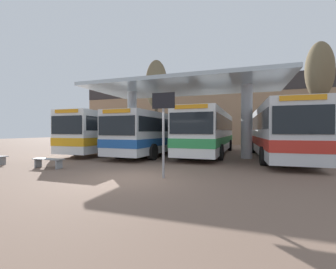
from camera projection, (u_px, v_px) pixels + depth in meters
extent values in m
plane|color=#755B4C|center=(129.00, 178.00, 8.47)|extent=(100.00, 100.00, 0.00)
cube|color=#9E7A5B|center=(213.00, 111.00, 30.46)|extent=(40.00, 0.50, 9.02)
cube|color=#332D2D|center=(213.00, 86.00, 30.41)|extent=(40.00, 0.58, 2.16)
cylinder|color=silver|center=(132.00, 123.00, 17.52)|extent=(0.72, 0.72, 4.86)
cylinder|color=silver|center=(247.00, 121.00, 14.77)|extent=(0.72, 0.72, 4.86)
cube|color=#A8B7C1|center=(185.00, 87.00, 16.11)|extent=(13.46, 6.85, 0.24)
cube|color=white|center=(118.00, 132.00, 19.69)|extent=(2.62, 12.12, 2.85)
cube|color=black|center=(118.00, 125.00, 19.68)|extent=(2.66, 11.64, 0.91)
cube|color=orange|center=(118.00, 139.00, 19.70)|extent=(2.66, 12.16, 0.51)
cube|color=black|center=(66.00, 125.00, 13.92)|extent=(2.32, 0.08, 1.14)
cube|color=orange|center=(66.00, 111.00, 13.90)|extent=(1.76, 0.07, 0.22)
cylinder|color=black|center=(76.00, 149.00, 16.55)|extent=(0.29, 0.99, 0.99)
cylinder|color=black|center=(106.00, 150.00, 15.75)|extent=(0.29, 0.99, 0.99)
cylinder|color=black|center=(124.00, 144.00, 23.26)|extent=(0.29, 0.99, 0.99)
cylinder|color=black|center=(147.00, 144.00, 22.47)|extent=(0.29, 0.99, 0.99)
cube|color=silver|center=(156.00, 132.00, 17.36)|extent=(3.06, 10.72, 2.71)
cube|color=black|center=(156.00, 126.00, 17.35)|extent=(3.08, 10.30, 0.87)
cube|color=#1E519E|center=(156.00, 140.00, 17.37)|extent=(3.11, 10.76, 0.49)
cube|color=black|center=(116.00, 126.00, 12.40)|extent=(2.34, 0.17, 1.08)
cube|color=orange|center=(116.00, 111.00, 12.38)|extent=(1.78, 0.14, 0.22)
cylinder|color=black|center=(118.00, 151.00, 14.79)|extent=(0.33, 1.03, 1.02)
cylinder|color=black|center=(153.00, 152.00, 13.85)|extent=(0.33, 1.03, 1.02)
cylinder|color=black|center=(157.00, 145.00, 20.56)|extent=(0.33, 1.03, 1.02)
cylinder|color=black|center=(184.00, 146.00, 19.61)|extent=(0.33, 1.03, 1.02)
cube|color=white|center=(210.00, 131.00, 17.65)|extent=(2.76, 12.25, 2.91)
cube|color=black|center=(210.00, 124.00, 17.64)|extent=(2.80, 11.77, 0.93)
cube|color=#2D934C|center=(210.00, 140.00, 17.66)|extent=(2.80, 12.30, 0.52)
cube|color=black|center=(191.00, 123.00, 11.87)|extent=(2.37, 0.10, 1.16)
cube|color=orange|center=(191.00, 107.00, 11.86)|extent=(1.80, 0.08, 0.22)
cylinder|color=black|center=(180.00, 151.00, 14.54)|extent=(0.30, 1.00, 1.00)
cylinder|color=black|center=(221.00, 152.00, 13.67)|extent=(0.30, 1.00, 1.00)
cylinder|color=black|center=(202.00, 145.00, 21.27)|extent=(0.30, 1.00, 1.00)
cylinder|color=black|center=(230.00, 145.00, 20.39)|extent=(0.30, 1.00, 1.00)
cube|color=silver|center=(277.00, 131.00, 14.88)|extent=(2.91, 12.00, 2.98)
cube|color=black|center=(277.00, 122.00, 14.88)|extent=(2.94, 11.52, 0.95)
cube|color=red|center=(276.00, 141.00, 14.89)|extent=(2.96, 12.04, 0.54)
cube|color=black|center=(302.00, 120.00, 9.14)|extent=(2.27, 0.15, 1.19)
cube|color=orange|center=(303.00, 98.00, 9.13)|extent=(1.72, 0.12, 0.22)
cylinder|color=black|center=(263.00, 156.00, 11.72)|extent=(0.32, 1.00, 0.99)
cylinder|color=black|center=(317.00, 158.00, 11.01)|extent=(0.32, 1.00, 0.99)
cylinder|color=black|center=(253.00, 147.00, 18.40)|extent=(0.32, 1.00, 0.99)
cylinder|color=black|center=(286.00, 148.00, 17.68)|extent=(0.32, 1.00, 0.99)
cube|color=gray|center=(2.00, 161.00, 11.90)|extent=(0.07, 0.37, 0.42)
cube|color=gray|center=(48.00, 159.00, 10.86)|extent=(1.63, 0.44, 0.04)
cube|color=gray|center=(38.00, 163.00, 11.07)|extent=(0.07, 0.37, 0.42)
cube|color=gray|center=(59.00, 164.00, 10.65)|extent=(0.07, 0.37, 0.42)
cylinder|color=gray|center=(163.00, 143.00, 8.56)|extent=(0.09, 0.09, 2.65)
cube|color=black|center=(163.00, 101.00, 8.54)|extent=(0.90, 0.06, 0.60)
cylinder|color=#473A2B|center=(319.00, 119.00, 18.76)|extent=(0.34, 0.34, 5.55)
ellipsoid|color=brown|center=(320.00, 70.00, 18.70)|extent=(2.18, 2.18, 4.79)
cylinder|color=#473A2B|center=(156.00, 123.00, 22.40)|extent=(0.36, 0.36, 5.14)
ellipsoid|color=brown|center=(156.00, 84.00, 22.34)|extent=(2.18, 2.18, 4.80)
cube|color=silver|center=(132.00, 139.00, 29.84)|extent=(4.78, 2.13, 1.13)
cube|color=#1E2328|center=(132.00, 132.00, 29.82)|extent=(2.68, 1.83, 0.65)
cylinder|color=black|center=(145.00, 142.00, 30.09)|extent=(0.68, 0.27, 0.67)
cylinder|color=black|center=(138.00, 143.00, 28.46)|extent=(0.68, 0.27, 0.67)
cylinder|color=black|center=(127.00, 142.00, 31.23)|extent=(0.68, 0.27, 0.67)
cylinder|color=black|center=(119.00, 142.00, 29.60)|extent=(0.68, 0.27, 0.67)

